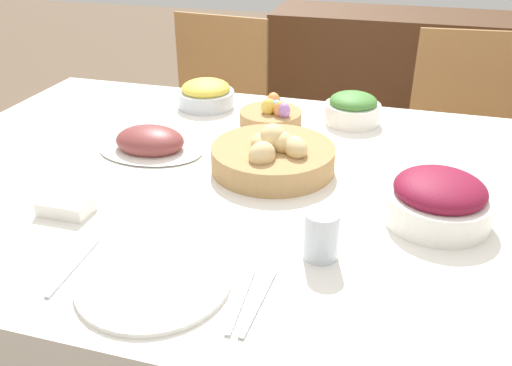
{
  "coord_description": "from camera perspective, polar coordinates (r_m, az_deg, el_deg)",
  "views": [
    {
      "loc": [
        0.29,
        -1.1,
        1.37
      ],
      "look_at": [
        0.0,
        -0.09,
        0.81
      ],
      "focal_mm": 38.0,
      "sensor_mm": 36.0,
      "label": 1
    }
  ],
  "objects": [
    {
      "name": "green_salad_bowl",
      "position": [
        1.64,
        10.13,
        7.72
      ],
      "size": [
        0.16,
        0.16,
        0.09
      ],
      "color": "white",
      "rests_on": "dining_table"
    },
    {
      "name": "sideboard",
      "position": [
        2.93,
        13.63,
        8.62
      ],
      "size": [
        1.19,
        0.44,
        0.87
      ],
      "color": "#4C2D19",
      "rests_on": "ground"
    },
    {
      "name": "dining_table",
      "position": [
        1.51,
        0.92,
        -12.8
      ],
      "size": [
        1.83,
        1.19,
        0.77
      ],
      "color": "white",
      "rests_on": "ground"
    },
    {
      "name": "ham_platter",
      "position": [
        1.46,
        -11.09,
        4.19
      ],
      "size": [
        0.28,
        0.2,
        0.07
      ],
      "color": "white",
      "rests_on": "dining_table"
    },
    {
      "name": "spoon",
      "position": [
        0.92,
        0.29,
        -12.44
      ],
      "size": [
        0.02,
        0.18,
        0.0
      ],
      "rotation": [
        0.0,
        0.0,
        -0.05
      ],
      "color": "#B7B7BC",
      "rests_on": "dining_table"
    },
    {
      "name": "pineapple_bowl",
      "position": [
        1.75,
        -5.29,
        9.3
      ],
      "size": [
        0.18,
        0.18,
        0.09
      ],
      "color": "silver",
      "rests_on": "dining_table"
    },
    {
      "name": "bread_basket",
      "position": [
        1.32,
        1.93,
        2.92
      ],
      "size": [
        0.3,
        0.3,
        0.12
      ],
      "color": "#AD8451",
      "rests_on": "dining_table"
    },
    {
      "name": "fork",
      "position": [
        1.05,
        -18.65,
        -8.37
      ],
      "size": [
        0.02,
        0.18,
        0.0
      ],
      "rotation": [
        0.0,
        0.0,
        0.05
      ],
      "color": "#B7B7BC",
      "rests_on": "dining_table"
    },
    {
      "name": "egg_basket",
      "position": [
        1.62,
        1.67,
        7.26
      ],
      "size": [
        0.18,
        0.18,
        0.08
      ],
      "color": "#AD8451",
      "rests_on": "dining_table"
    },
    {
      "name": "drinking_cup",
      "position": [
        1.01,
        6.88,
        -5.44
      ],
      "size": [
        0.07,
        0.07,
        0.09
      ],
      "color": "silver",
      "rests_on": "dining_table"
    },
    {
      "name": "dinner_plate",
      "position": [
        0.98,
        -10.7,
        -10.12
      ],
      "size": [
        0.27,
        0.27,
        0.01
      ],
      "color": "white",
      "rests_on": "dining_table"
    },
    {
      "name": "butter_dish",
      "position": [
        1.22,
        -19.36,
        -2.31
      ],
      "size": [
        0.11,
        0.07,
        0.03
      ],
      "color": "white",
      "rests_on": "dining_table"
    },
    {
      "name": "knife",
      "position": [
        0.93,
        -1.54,
        -12.11
      ],
      "size": [
        0.02,
        0.18,
        0.0
      ],
      "rotation": [
        0.0,
        0.0,
        0.05
      ],
      "color": "#B7B7BC",
      "rests_on": "dining_table"
    },
    {
      "name": "beet_salad_bowl",
      "position": [
        1.17,
        18.63,
        -1.66
      ],
      "size": [
        0.22,
        0.22,
        0.11
      ],
      "color": "white",
      "rests_on": "dining_table"
    },
    {
      "name": "chair_far_right",
      "position": [
        2.21,
        21.01,
        3.06
      ],
      "size": [
        0.45,
        0.45,
        0.94
      ],
      "rotation": [
        0.0,
        0.0,
        0.08
      ],
      "color": "olive",
      "rests_on": "ground"
    },
    {
      "name": "chair_far_left",
      "position": [
        2.33,
        -4.8,
        6.18
      ],
      "size": [
        0.46,
        0.46,
        0.94
      ],
      "rotation": [
        0.0,
        0.0,
        -0.11
      ],
      "color": "olive",
      "rests_on": "ground"
    }
  ]
}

